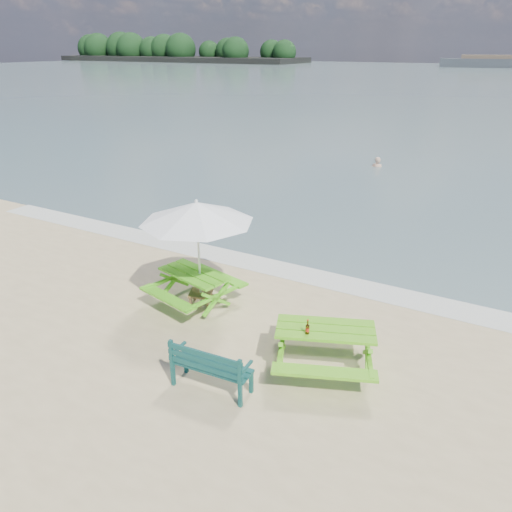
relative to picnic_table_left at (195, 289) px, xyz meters
The scene contains 9 objects.
foam_strip 2.97m from the picnic_table_left, 60.73° to the left, with size 22.00×0.90×0.01m, color silver.
island_headland 175.58m from the picnic_table_left, 128.20° to the left, with size 90.00×22.00×7.60m.
picnic_table_left is the anchor object (origin of this frame).
picnic_table_right 3.45m from the picnic_table_left, 12.99° to the right, with size 2.27×2.37×0.81m.
park_bench 2.99m from the picnic_table_left, 48.37° to the right, with size 1.39×0.56×0.83m.
side_table 0.25m from the picnic_table_left, 15.24° to the left, with size 0.62×0.62×0.31m.
patio_umbrella 1.77m from the picnic_table_left, 15.24° to the left, with size 3.10×3.10×2.35m.
beer_bottle 3.39m from the picnic_table_left, 19.08° to the right, with size 0.07×0.07×0.26m.
swimmer 15.21m from the picnic_table_left, 92.30° to the left, with size 0.62×0.45×1.57m.
Camera 1 is at (4.55, -5.72, 5.27)m, focal length 35.00 mm.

